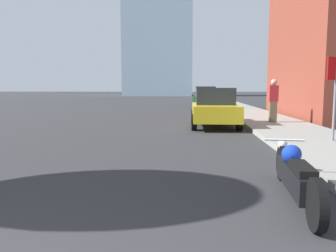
{
  "coord_description": "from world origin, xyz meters",
  "views": [
    {
      "loc": [
        2.03,
        -0.83,
        1.53
      ],
      "look_at": [
        1.48,
        6.34,
        0.72
      ],
      "focal_mm": 35.0,
      "sensor_mm": 36.0,
      "label": 1
    }
  ],
  "objects_px": {
    "parked_car_green": "(206,98)",
    "pedestrian": "(273,100)",
    "motorcycle": "(295,174)",
    "parked_car_yellow": "(214,108)",
    "stop_sign": "(336,84)"
  },
  "relations": [
    {
      "from": "motorcycle",
      "to": "parked_car_green",
      "type": "bearing_deg",
      "value": 95.96
    },
    {
      "from": "parked_car_yellow",
      "to": "stop_sign",
      "type": "bearing_deg",
      "value": -56.81
    },
    {
      "from": "parked_car_green",
      "to": "pedestrian",
      "type": "bearing_deg",
      "value": -75.26
    },
    {
      "from": "motorcycle",
      "to": "stop_sign",
      "type": "xyz_separation_m",
      "value": [
        2.34,
        4.48,
        1.3
      ]
    },
    {
      "from": "motorcycle",
      "to": "parked_car_green",
      "type": "distance_m",
      "value": 21.79
    },
    {
      "from": "parked_car_green",
      "to": "parked_car_yellow",
      "type": "bearing_deg",
      "value": -86.71
    },
    {
      "from": "stop_sign",
      "to": "parked_car_green",
      "type": "bearing_deg",
      "value": 99.01
    },
    {
      "from": "motorcycle",
      "to": "parked_car_yellow",
      "type": "distance_m",
      "value": 8.82
    },
    {
      "from": "motorcycle",
      "to": "pedestrian",
      "type": "distance_m",
      "value": 9.69
    },
    {
      "from": "pedestrian",
      "to": "parked_car_yellow",
      "type": "bearing_deg",
      "value": -164.81
    },
    {
      "from": "parked_car_green",
      "to": "pedestrian",
      "type": "relative_size",
      "value": 2.5
    },
    {
      "from": "motorcycle",
      "to": "stop_sign",
      "type": "height_order",
      "value": "stop_sign"
    },
    {
      "from": "motorcycle",
      "to": "pedestrian",
      "type": "relative_size",
      "value": 1.47
    },
    {
      "from": "parked_car_green",
      "to": "pedestrian",
      "type": "distance_m",
      "value": 12.53
    },
    {
      "from": "stop_sign",
      "to": "pedestrian",
      "type": "xyz_separation_m",
      "value": [
        -0.41,
        4.99,
        -0.58
      ]
    }
  ]
}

